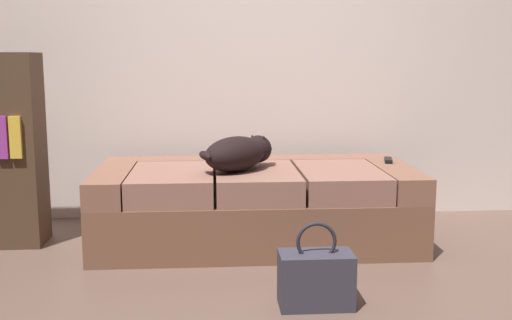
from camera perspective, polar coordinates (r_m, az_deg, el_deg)
ground_plane at (r=2.68m, az=1.66°, el=-14.22°), size 10.00×10.00×0.00m
back_wall at (r=4.26m, az=-0.71°, el=13.75°), size 6.40×0.10×2.80m
couch at (r=3.67m, az=-0.06°, el=-4.08°), size 1.82×0.91×0.44m
dog_dark at (r=3.51m, az=-1.54°, el=0.65°), size 0.47×0.49×0.19m
tv_remote at (r=3.89m, az=11.96°, el=-0.01°), size 0.08×0.16×0.02m
handbag at (r=2.77m, az=5.47°, el=-10.68°), size 0.32×0.18×0.38m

